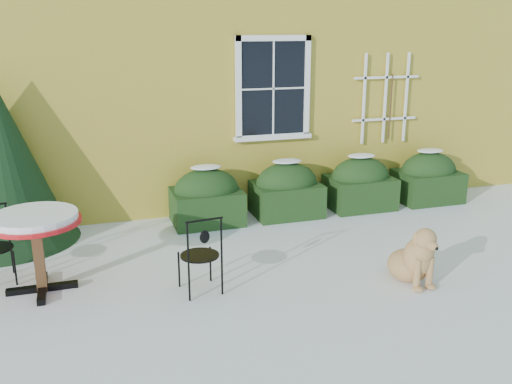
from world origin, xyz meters
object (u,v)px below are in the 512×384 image
object	(u,v)px
evergreen_shrub	(0,174)
dog	(415,259)
bistro_table	(35,227)
patio_chair_near	(201,254)

from	to	relation	value
evergreen_shrub	dog	world-z (taller)	evergreen_shrub
evergreen_shrub	dog	distance (m)	5.59
bistro_table	dog	world-z (taller)	bistro_table
patio_chair_near	dog	size ratio (longest dim) A/B	1.10
patio_chair_near	bistro_table	bearing A→B (deg)	-25.01
evergreen_shrub	patio_chair_near	size ratio (longest dim) A/B	2.59
evergreen_shrub	dog	size ratio (longest dim) A/B	2.84
bistro_table	dog	distance (m)	4.34
evergreen_shrub	dog	xyz separation A→B (m)	(4.71, -2.93, -0.67)
bistro_table	patio_chair_near	world-z (taller)	bistro_table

